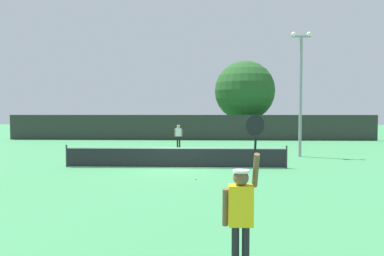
{
  "coord_description": "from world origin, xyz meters",
  "views": [
    {
      "loc": [
        1.43,
        -16.84,
        2.63
      ],
      "look_at": [
        0.59,
        5.37,
        1.65
      ],
      "focal_mm": 33.46,
      "sensor_mm": 36.0,
      "label": 1
    }
  ],
  "objects_px": {
    "player_serving": "(241,207)",
    "parked_car_near": "(125,129)",
    "player_receiving": "(178,134)",
    "parked_car_mid": "(277,128)",
    "tennis_ball": "(196,179)",
    "light_pole": "(301,85)",
    "large_tree": "(245,91)"
  },
  "relations": [
    {
      "from": "player_serving",
      "to": "player_receiving",
      "type": "xyz_separation_m",
      "value": [
        -2.58,
        21.18,
        -0.12
      ]
    },
    {
      "from": "tennis_ball",
      "to": "parked_car_near",
      "type": "distance_m",
      "value": 27.96
    },
    {
      "from": "player_serving",
      "to": "large_tree",
      "type": "height_order",
      "value": "large_tree"
    },
    {
      "from": "large_tree",
      "to": "parked_car_near",
      "type": "xyz_separation_m",
      "value": [
        -13.23,
        2.48,
        -4.1
      ]
    },
    {
      "from": "player_serving",
      "to": "parked_car_mid",
      "type": "height_order",
      "value": "player_serving"
    },
    {
      "from": "player_serving",
      "to": "light_pole",
      "type": "bearing_deg",
      "value": 72.31
    },
    {
      "from": "player_receiving",
      "to": "tennis_ball",
      "type": "relative_size",
      "value": 24.64
    },
    {
      "from": "player_serving",
      "to": "parked_car_mid",
      "type": "relative_size",
      "value": 0.61
    },
    {
      "from": "light_pole",
      "to": "large_tree",
      "type": "distance_m",
      "value": 16.59
    },
    {
      "from": "parked_car_mid",
      "to": "player_receiving",
      "type": "bearing_deg",
      "value": -123.29
    },
    {
      "from": "parked_car_near",
      "to": "parked_car_mid",
      "type": "bearing_deg",
      "value": -2.73
    },
    {
      "from": "player_serving",
      "to": "player_receiving",
      "type": "relative_size",
      "value": 1.55
    },
    {
      "from": "player_receiving",
      "to": "parked_car_near",
      "type": "xyz_separation_m",
      "value": [
        -7.09,
        13.63,
        -0.25
      ]
    },
    {
      "from": "parked_car_near",
      "to": "tennis_ball",
      "type": "bearing_deg",
      "value": -78.4
    },
    {
      "from": "player_serving",
      "to": "tennis_ball",
      "type": "height_order",
      "value": "player_serving"
    },
    {
      "from": "player_receiving",
      "to": "parked_car_near",
      "type": "distance_m",
      "value": 15.36
    },
    {
      "from": "light_pole",
      "to": "parked_car_near",
      "type": "relative_size",
      "value": 1.67
    },
    {
      "from": "light_pole",
      "to": "large_tree",
      "type": "xyz_separation_m",
      "value": [
        -1.48,
        16.51,
        0.65
      ]
    },
    {
      "from": "large_tree",
      "to": "parked_car_near",
      "type": "relative_size",
      "value": 1.83
    },
    {
      "from": "parked_car_near",
      "to": "parked_car_mid",
      "type": "height_order",
      "value": "same"
    },
    {
      "from": "player_serving",
      "to": "tennis_ball",
      "type": "bearing_deg",
      "value": 96.48
    },
    {
      "from": "tennis_ball",
      "to": "parked_car_mid",
      "type": "distance_m",
      "value": 29.03
    },
    {
      "from": "player_serving",
      "to": "parked_car_near",
      "type": "height_order",
      "value": "player_serving"
    },
    {
      "from": "player_serving",
      "to": "player_receiving",
      "type": "height_order",
      "value": "player_serving"
    },
    {
      "from": "player_serving",
      "to": "large_tree",
      "type": "xyz_separation_m",
      "value": [
        3.56,
        32.32,
        3.72
      ]
    },
    {
      "from": "tennis_ball",
      "to": "parked_car_near",
      "type": "height_order",
      "value": "parked_car_near"
    },
    {
      "from": "light_pole",
      "to": "parked_car_near",
      "type": "bearing_deg",
      "value": 127.76
    },
    {
      "from": "player_serving",
      "to": "parked_car_mid",
      "type": "distance_m",
      "value": 36.79
    },
    {
      "from": "light_pole",
      "to": "parked_car_near",
      "type": "distance_m",
      "value": 24.27
    },
    {
      "from": "player_receiving",
      "to": "large_tree",
      "type": "height_order",
      "value": "large_tree"
    },
    {
      "from": "light_pole",
      "to": "large_tree",
      "type": "relative_size",
      "value": 0.91
    },
    {
      "from": "parked_car_near",
      "to": "parked_car_mid",
      "type": "xyz_separation_m",
      "value": [
        17.32,
        1.17,
        0.0
      ]
    }
  ]
}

